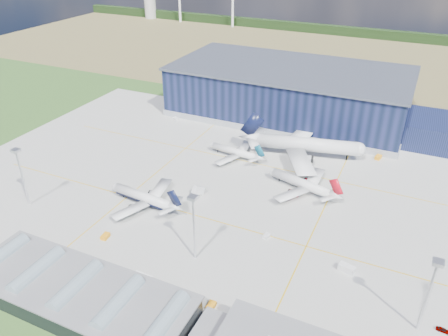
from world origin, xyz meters
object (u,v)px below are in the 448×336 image
airliner_red (302,179)px  gse_tug_b (211,306)px  airliner_navy (143,193)px  gse_van_a (143,279)px  gse_cart_a (267,236)px  light_mast_east (431,285)px  hangar (294,95)px  light_mast_west (20,168)px  airliner_regional (234,148)px  car_a (443,330)px  gse_van_c (347,268)px  light_mast_center (194,218)px  gse_tug_a (105,236)px  car_b (152,290)px  gse_tug_c (378,157)px  airstair (199,192)px  gse_cart_b (176,119)px  airliner_widebody (308,138)px

airliner_red → gse_tug_b: 68.36m
airliner_navy → gse_van_a: bearing=129.3°
gse_van_a → gse_cart_a: bearing=-33.8°
gse_tug_b → light_mast_east: bearing=15.4°
hangar → light_mast_west: (-62.81, -124.80, 3.82)m
airliner_red → airliner_regional: 37.60m
car_a → gse_van_c: bearing=70.7°
airliner_red → car_a: size_ratio=9.72×
light_mast_east → airliner_red: (-46.20, 52.00, -10.07)m
light_mast_center → airliner_navy: size_ratio=0.71×
gse_tug_a → gse_van_a: bearing=-34.1°
gse_tug_a → car_b: gse_tug_a is taller
airliner_red → gse_van_a: size_ratio=5.47×
hangar → airliner_navy: (-24.00, -106.80, -6.30)m
gse_tug_c → hangar: bearing=157.3°
gse_van_c → airstair: size_ratio=0.98×
airliner_regional → gse_tug_b: (29.49, -82.37, -3.97)m
hangar → gse_tug_c: (49.61, -32.80, -10.83)m
light_mast_east → gse_van_c: light_mast_east is taller
gse_cart_a → gse_tug_c: size_ratio=0.73×
car_a → gse_cart_a: bearing=77.1°
airliner_navy → airstair: bearing=-132.1°
light_mast_west → car_b: bearing=-15.3°
hangar → airstair: bearing=-95.3°
airliner_red → gse_cart_b: bearing=-10.2°
gse_cart_b → light_mast_west: bearing=-156.1°
gse_tug_a → gse_tug_c: (74.16, 95.96, 0.11)m
gse_van_a → gse_van_c: size_ratio=1.25×
light_mast_west → airstair: light_mast_west is taller
gse_van_a → gse_cart_b: 120.12m
light_mast_west → gse_cart_a: bearing=12.3°
light_mast_west → airstair: 64.47m
light_mast_center → gse_tug_b: light_mast_center is taller
gse_cart_a → airstair: size_ratio=0.54×
gse_tug_c → car_b: size_ratio=0.97×
gse_tug_c → gse_cart_b: (-103.70, 0.00, -0.12)m
gse_tug_a → light_mast_center: bearing=0.6°
airstair → hangar: bearing=104.3°
hangar → gse_tug_b: size_ratio=48.35×
light_mast_east → gse_cart_b: light_mast_east is taller
light_mast_west → light_mast_center: size_ratio=1.00×
light_mast_center → gse_van_a: (-8.69, -16.00, -14.12)m
airliner_red → gse_cart_a: airliner_red is taller
airliner_widebody → gse_cart_b: (-73.98, 11.19, -8.52)m
light_mast_west → light_mast_east: 135.00m
gse_van_a → gse_tug_c: (51.11, 108.00, -0.52)m
light_mast_east → gse_cart_a: (-48.31, 18.98, -14.86)m
gse_tug_b → car_b: size_ratio=0.81×
light_mast_center → airliner_regional: light_mast_center is taller
gse_van_c → car_b: 57.92m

